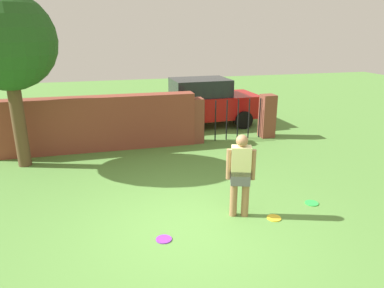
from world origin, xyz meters
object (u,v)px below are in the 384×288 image
Objects in this scene: tree at (6,43)px; frisbee_yellow at (274,218)px; frisbee_purple at (164,239)px; person at (241,172)px; car at (200,103)px; frisbee_green at (312,203)px.

frisbee_yellow is (5.07, -4.16, -3.10)m from tree.
tree is 6.08m from frisbee_purple.
car is at bearing -80.99° from person.
tree is 6.32m from person.
person is 1.86m from frisbee_green.
person reaches higher than frisbee_yellow.
car reaches higher than frisbee_green.
frisbee_yellow is 2.16m from frisbee_purple.
person is at bearing 155.12° from frisbee_yellow.
frisbee_green is (0.56, -6.52, -0.85)m from car.
frisbee_purple is (-2.15, -0.18, 0.00)m from frisbee_yellow.
tree is 15.98× the size of frisbee_green.
frisbee_yellow is at bearing -160.88° from frisbee_green.
frisbee_purple is (-3.18, -0.54, 0.00)m from frisbee_green.
tree reaches higher than car.
person is 0.38× the size of car.
frisbee_green is 3.22m from frisbee_purple.
frisbee_purple is (-2.62, -7.05, -0.85)m from car.
tree is at bearing 148.04° from frisbee_green.
frisbee_yellow and frisbee_purple have the same top height.
tree reaches higher than frisbee_yellow.
tree is 2.66× the size of person.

